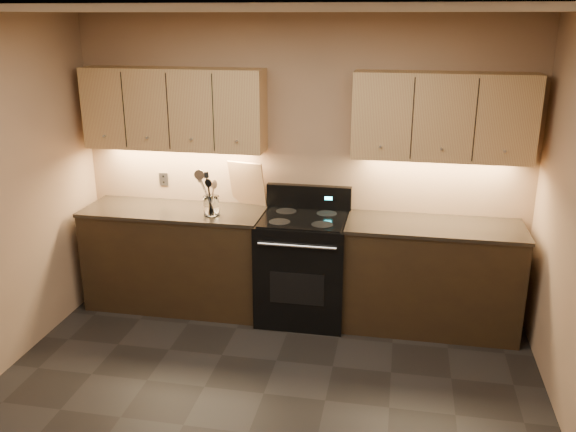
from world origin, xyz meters
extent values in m
plane|color=silver|center=(0.00, 0.00, 2.60)|extent=(4.00, 4.00, 0.00)
cube|color=tan|center=(0.00, 2.00, 1.30)|extent=(4.00, 0.04, 2.60)
cube|color=black|center=(-1.10, 1.70, 0.45)|extent=(1.60, 0.60, 0.90)
cube|color=#332A20|center=(-1.10, 1.70, 0.92)|extent=(1.62, 0.62, 0.03)
cube|color=black|center=(1.18, 1.70, 0.45)|extent=(1.44, 0.60, 0.90)
cube|color=#332A20|center=(1.18, 1.70, 0.92)|extent=(1.46, 0.62, 0.03)
cube|color=black|center=(0.08, 1.68, 0.46)|extent=(0.76, 0.65, 0.92)
cube|color=black|center=(0.08, 1.68, 0.93)|extent=(0.70, 0.60, 0.01)
cube|color=black|center=(0.08, 1.96, 1.03)|extent=(0.76, 0.07, 0.22)
cube|color=#19E5F2|center=(0.26, 1.92, 1.04)|extent=(0.06, 0.00, 0.03)
cylinder|color=silver|center=(0.08, 1.34, 0.80)|extent=(0.65, 0.02, 0.02)
cube|color=black|center=(0.08, 1.35, 0.41)|extent=(0.46, 0.00, 0.28)
cylinder|color=black|center=(-0.10, 1.53, 0.93)|extent=(0.18, 0.18, 0.00)
cylinder|color=black|center=(0.26, 1.53, 0.93)|extent=(0.18, 0.18, 0.00)
cylinder|color=black|center=(-0.10, 1.82, 0.93)|extent=(0.18, 0.18, 0.00)
cylinder|color=black|center=(0.26, 1.82, 0.93)|extent=(0.18, 0.18, 0.00)
cube|color=tan|center=(-1.10, 1.85, 1.80)|extent=(1.60, 0.30, 0.70)
cube|color=tan|center=(1.18, 1.85, 1.80)|extent=(1.44, 0.30, 0.70)
cube|color=#B2B5BA|center=(-1.30, 1.99, 1.12)|extent=(0.08, 0.01, 0.12)
cylinder|color=white|center=(-0.72, 1.61, 1.01)|extent=(0.16, 0.16, 0.17)
cylinder|color=white|center=(-0.72, 1.61, 0.94)|extent=(0.13, 0.13, 0.02)
cube|color=tan|center=(-0.48, 1.94, 1.13)|extent=(0.35, 0.19, 0.41)
camera|label=1|loc=(0.87, -3.20, 2.58)|focal=38.00mm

